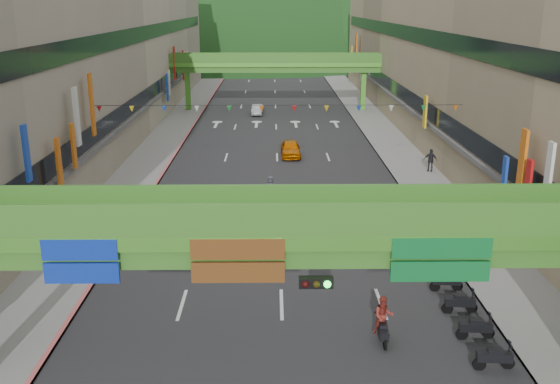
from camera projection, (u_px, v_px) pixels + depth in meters
name	position (u px, v px, depth m)	size (l,w,h in m)	color
road_slab	(276.00, 134.00, 64.51)	(18.00, 140.00, 0.02)	#28282B
sidewalk_left	(170.00, 134.00, 64.37)	(4.00, 140.00, 0.15)	gray
sidewalk_right	(382.00, 133.00, 64.62)	(4.00, 140.00, 0.15)	gray
curb_left	(188.00, 134.00, 64.39)	(0.20, 140.00, 0.18)	#CC5959
curb_right	(364.00, 133.00, 64.59)	(0.20, 140.00, 0.18)	gray
building_row_left	(85.00, 41.00, 61.55)	(12.80, 95.00, 19.00)	#9E937F
building_row_right	(466.00, 41.00, 61.97)	(12.80, 95.00, 19.00)	gray
overpass_near	(313.00, 254.00, 20.33)	(28.00, 12.27, 7.10)	#4C9E2D
overpass_far	(276.00, 67.00, 77.29)	(28.00, 2.20, 7.10)	#4C9E2D
hill_left	(219.00, 53.00, 169.57)	(168.00, 140.00, 112.00)	#1C4419
hill_right	(356.00, 47.00, 189.15)	(208.00, 176.00, 128.00)	#1C4419
bunting_string	(278.00, 109.00, 43.65)	(26.00, 0.36, 0.47)	black
scooter_rider_mid	(383.00, 319.00, 24.76)	(0.82, 1.60, 2.00)	black
scooter_rider_left	(223.00, 215.00, 36.67)	(1.07, 1.60, 2.13)	gray
scooter_rider_far	(270.00, 191.00, 41.47)	(0.89, 1.60, 2.10)	maroon
parked_scooter_row	(468.00, 314.00, 26.19)	(1.60, 7.15, 1.08)	black
car_silver	(258.00, 110.00, 75.62)	(1.29, 3.71, 1.22)	#B2B1B8
car_yellow	(291.00, 149.00, 55.01)	(1.69, 4.21, 1.44)	#D46C03
pedestrian_red	(491.00, 223.00, 35.90)	(0.87, 0.68, 1.79)	#B3542E
pedestrian_dark	(430.00, 162.00, 49.69)	(1.06, 0.44, 1.80)	black
pedestrian_blue	(472.00, 254.00, 31.86)	(0.72, 0.46, 1.54)	#2E3A4C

